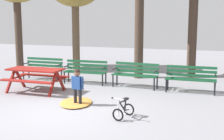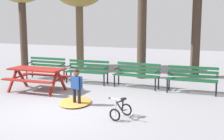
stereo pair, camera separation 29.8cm
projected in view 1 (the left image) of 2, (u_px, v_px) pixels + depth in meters
name	position (u px, v px, depth m)	size (l,w,h in m)	color
ground	(61.00, 112.00, 7.86)	(36.00, 36.00, 0.00)	gray
picnic_table	(35.00, 74.00, 9.98)	(1.83, 1.38, 0.79)	maroon
park_bench_far_left	(43.00, 67.00, 12.06)	(1.60, 0.47, 0.85)	#144728
park_bench_left	(86.00, 70.00, 11.31)	(1.62, 0.53, 0.85)	#144728
park_bench_right	(136.00, 73.00, 10.67)	(1.63, 0.56, 0.85)	#144728
park_bench_far_right	(191.00, 77.00, 9.92)	(1.62, 0.52, 0.85)	#144728
child_standing	(77.00, 84.00, 8.35)	(0.38, 0.19, 1.01)	black
kids_bicycle	(124.00, 110.00, 7.33)	(0.46, 0.61, 0.54)	black
leaf_pile	(76.00, 102.00, 8.63)	(1.26, 0.89, 0.07)	#C68438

